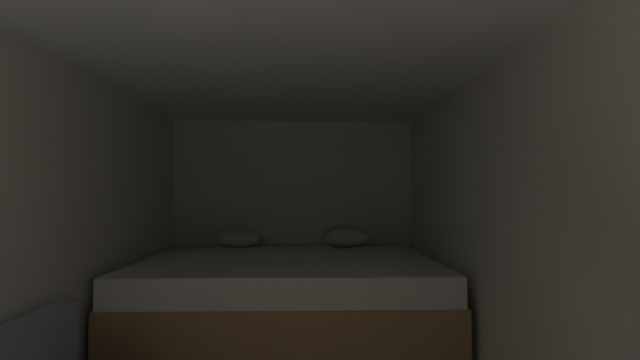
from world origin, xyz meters
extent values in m
cube|color=silver|center=(0.00, 4.98, 1.07)|extent=(2.76, 0.05, 2.14)
cube|color=silver|center=(-1.36, 2.27, 1.07)|extent=(0.05, 5.38, 2.14)
cube|color=silver|center=(1.36, 2.27, 1.07)|extent=(0.05, 5.38, 2.14)
cube|color=white|center=(0.00, 2.27, 2.16)|extent=(2.76, 5.38, 0.05)
cube|color=#9E7247|center=(0.00, 3.87, 0.27)|extent=(2.54, 2.07, 0.54)
cube|color=white|center=(0.00, 3.87, 0.65)|extent=(2.50, 2.03, 0.22)
ellipsoid|color=white|center=(-0.57, 4.71, 0.85)|extent=(0.47, 0.30, 0.19)
ellipsoid|color=white|center=(0.57, 4.71, 0.85)|extent=(0.47, 0.30, 0.19)
camera|label=1|loc=(0.18, -0.32, 1.32)|focal=26.45mm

